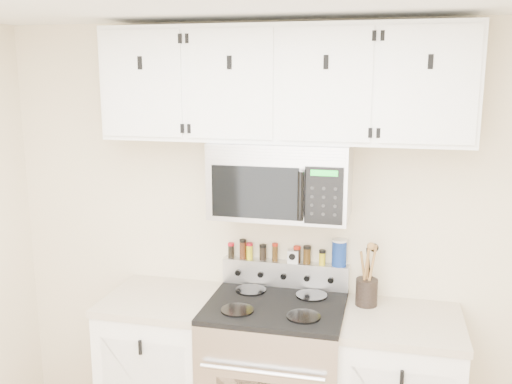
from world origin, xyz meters
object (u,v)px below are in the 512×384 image
at_px(range, 275,379).
at_px(microwave, 281,179).
at_px(utensil_crock, 367,290).
at_px(salt_canister, 339,253).

distance_m(range, microwave, 1.15).
relative_size(range, utensil_crock, 3.07).
bearing_deg(salt_canister, utensil_crock, -34.87).
xyz_separation_m(utensil_crock, salt_canister, (-0.17, 0.12, 0.17)).
bearing_deg(microwave, salt_canister, 25.96).
bearing_deg(salt_canister, microwave, -154.04).
relative_size(range, microwave, 1.45).
height_order(utensil_crock, salt_canister, utensil_crock).
height_order(range, microwave, microwave).
distance_m(microwave, salt_canister, 0.57).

